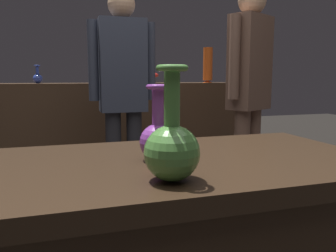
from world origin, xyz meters
TOP-DOWN VIEW (x-y plane):
  - back_display_shelf at (0.00, 2.20)m, footprint 2.60×0.40m
  - vase_centerpiece at (-0.06, -0.00)m, footprint 0.11×0.11m
  - vase_tall_behind at (-0.08, -0.20)m, footprint 0.13×0.13m
  - shelf_vase_right at (0.52, 2.27)m, footprint 0.11×0.11m
  - shelf_vase_far_right at (1.04, 2.14)m, footprint 0.10×0.10m
  - shelf_vase_center at (0.00, 2.21)m, footprint 0.07×0.07m
  - shelf_vase_left at (-0.52, 2.15)m, footprint 0.08×0.08m
  - visitor_center_back at (0.08, 1.44)m, footprint 0.47×0.19m
  - visitor_near_right at (0.94, 1.19)m, footprint 0.42×0.31m

SIDE VIEW (x-z plane):
  - back_display_shelf at x=0.00m, z-range 0.00..0.99m
  - vase_centerpiece at x=-0.06m, z-range 0.76..0.98m
  - vase_tall_behind at x=-0.08m, z-range 0.75..1.01m
  - visitor_center_back at x=0.08m, z-range 0.14..1.77m
  - visitor_near_right at x=0.94m, z-range 0.15..1.80m
  - shelf_vase_left at x=-0.52m, z-range 0.96..1.12m
  - shelf_vase_right at x=0.52m, z-range 1.01..1.11m
  - shelf_vase_center at x=0.00m, z-range 0.99..1.19m
  - shelf_vase_far_right at x=1.04m, z-range 0.99..1.33m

